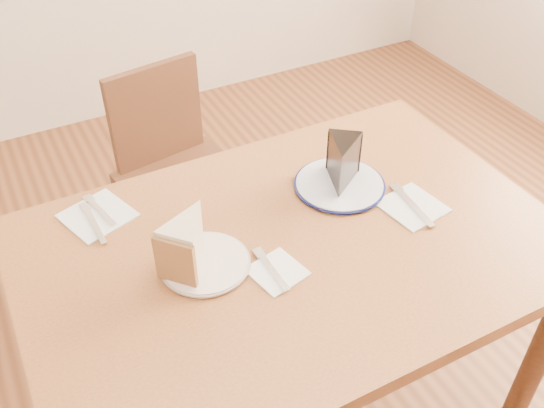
# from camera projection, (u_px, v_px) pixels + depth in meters

# --- Properties ---
(table) EXTENTS (1.20, 0.80, 0.75)m
(table) POSITION_uv_depth(u_px,v_px,m) (292.00, 272.00, 1.43)
(table) COLOR brown
(table) RESTS_ON ground
(chair_far) EXTENTS (0.45, 0.45, 0.79)m
(chair_far) POSITION_uv_depth(u_px,v_px,m) (180.00, 173.00, 2.08)
(chair_far) COLOR #341A0F
(chair_far) RESTS_ON ground
(plate_cream) EXTENTS (0.19, 0.19, 0.01)m
(plate_cream) POSITION_uv_depth(u_px,v_px,m) (205.00, 263.00, 1.30)
(plate_cream) COLOR white
(plate_cream) RESTS_ON table
(plate_navy) EXTENTS (0.22, 0.22, 0.01)m
(plate_navy) POSITION_uv_depth(u_px,v_px,m) (339.00, 185.00, 1.51)
(plate_navy) COLOR white
(plate_navy) RESTS_ON table
(carrot_cake) EXTENTS (0.15, 0.15, 0.11)m
(carrot_cake) POSITION_uv_depth(u_px,v_px,m) (190.00, 241.00, 1.27)
(carrot_cake) COLOR beige
(carrot_cake) RESTS_ON plate_cream
(chocolate_cake) EXTENTS (0.14, 0.14, 0.11)m
(chocolate_cake) POSITION_uv_depth(u_px,v_px,m) (342.00, 166.00, 1.47)
(chocolate_cake) COLOR black
(chocolate_cake) RESTS_ON plate_navy
(napkin_cream) EXTENTS (0.13, 0.13, 0.00)m
(napkin_cream) POSITION_uv_depth(u_px,v_px,m) (277.00, 272.00, 1.29)
(napkin_cream) COLOR white
(napkin_cream) RESTS_ON table
(napkin_navy) EXTENTS (0.15, 0.15, 0.00)m
(napkin_navy) POSITION_uv_depth(u_px,v_px,m) (412.00, 206.00, 1.46)
(napkin_navy) COLOR white
(napkin_navy) RESTS_ON table
(napkin_spare) EXTENTS (0.18, 0.18, 0.00)m
(napkin_spare) POSITION_uv_depth(u_px,v_px,m) (98.00, 215.00, 1.43)
(napkin_spare) COLOR white
(napkin_spare) RESTS_ON table
(fork_cream) EXTENTS (0.02, 0.14, 0.00)m
(fork_cream) POSITION_uv_depth(u_px,v_px,m) (272.00, 269.00, 1.29)
(fork_cream) COLOR silver
(fork_cream) RESTS_ON napkin_cream
(knife_navy) EXTENTS (0.03, 0.17, 0.00)m
(knife_navy) POSITION_uv_depth(u_px,v_px,m) (412.00, 205.00, 1.45)
(knife_navy) COLOR silver
(knife_navy) RESTS_ON napkin_navy
(fork_spare) EXTENTS (0.04, 0.14, 0.00)m
(fork_spare) POSITION_uv_depth(u_px,v_px,m) (100.00, 210.00, 1.44)
(fork_spare) COLOR silver
(fork_spare) RESTS_ON napkin_spare
(knife_spare) EXTENTS (0.02, 0.16, 0.00)m
(knife_spare) POSITION_uv_depth(u_px,v_px,m) (94.00, 223.00, 1.40)
(knife_spare) COLOR silver
(knife_spare) RESTS_ON napkin_spare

